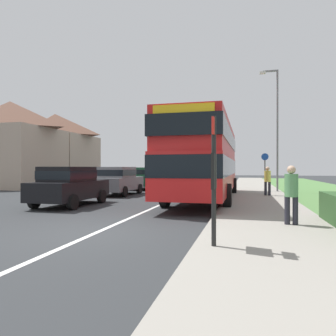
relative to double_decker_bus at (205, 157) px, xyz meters
name	(u,v)px	position (x,y,z in m)	size (l,w,h in m)	color
ground_plane	(99,231)	(-1.65, -8.14, -2.14)	(120.00, 120.00, 0.00)	#2D3033
lane_marking_centre	(172,200)	(-1.65, -0.14, -2.14)	(0.14, 60.00, 0.01)	silver
pavement_near_side	(261,206)	(2.55, -2.14, -2.08)	(3.20, 68.00, 0.12)	gray
double_decker_bus	(205,157)	(0.00, 0.00, 0.00)	(2.80, 11.43, 3.70)	red
parked_car_black	(70,184)	(-5.28, -3.66, -1.24)	(1.89, 3.93, 1.65)	black
parked_car_grey	(118,180)	(-5.37, 1.62, -1.23)	(1.96, 3.94, 1.65)	slate
parked_car_dark_green	(145,177)	(-5.38, 6.72, -1.25)	(2.00, 4.21, 1.63)	#19472D
pedestrian_at_stop	(291,192)	(3.10, -6.64, -1.17)	(0.34, 0.34, 1.67)	#23232D
pedestrian_walking_away	(268,179)	(3.08, 2.17, -1.17)	(0.34, 0.34, 1.67)	#23232D
bus_stop_sign	(214,172)	(1.35, -9.36, -0.60)	(0.09, 0.52, 2.60)	black
cycle_route_sign	(265,171)	(3.11, 5.10, -0.72)	(0.44, 0.08, 2.52)	slate
street_lamp_mid	(276,123)	(3.77, 5.30, 2.30)	(1.14, 0.20, 7.79)	slate
house_terrace_far_side	(35,147)	(-16.77, 9.12, 1.38)	(7.10, 12.17, 7.04)	tan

